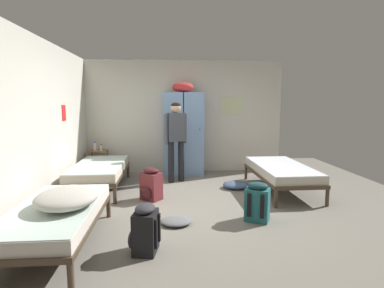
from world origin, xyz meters
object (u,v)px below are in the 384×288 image
object	(u,v)px
bed_left_front	(55,215)
shelf_unit	(99,160)
water_bottle	(95,146)
lotion_bottle	(101,148)
clothes_pile_denim	(236,185)
bed_left_rear	(100,169)
bed_right	(281,171)
clothes_pile_grey	(176,221)
person_traveler	(176,134)
locker_bank	(183,132)
backpack_maroon	(151,185)
bedding_heap	(67,198)
backpack_teal	(257,202)
backpack_black	(145,229)

from	to	relation	value
bed_left_front	shelf_unit	bearing A→B (deg)	94.00
shelf_unit	water_bottle	xyz separation A→B (m)	(-0.08, 0.02, 0.31)
lotion_bottle	clothes_pile_denim	distance (m)	3.10
bed_left_rear	bed_right	distance (m)	3.40
shelf_unit	clothes_pile_grey	distance (m)	3.43
lotion_bottle	person_traveler	bearing A→B (deg)	-22.18
person_traveler	clothes_pile_denim	distance (m)	1.58
locker_bank	bed_right	size ratio (longest dim) A/B	1.09
bed_left_rear	clothes_pile_denim	world-z (taller)	bed_left_rear
bed_left_rear	bed_right	bearing A→B (deg)	-6.76
water_bottle	backpack_maroon	bearing A→B (deg)	-55.37
bed_left_front	locker_bank	bearing A→B (deg)	65.19
bed_left_rear	lotion_bottle	distance (m)	1.15
bedding_heap	bed_right	bearing A→B (deg)	32.63
bedding_heap	clothes_pile_grey	bearing A→B (deg)	26.34
locker_bank	clothes_pile_denim	xyz separation A→B (m)	(0.95, -1.28, -0.91)
clothes_pile_grey	backpack_teal	bearing A→B (deg)	2.14
bed_left_rear	backpack_black	size ratio (longest dim) A/B	3.45
lotion_bottle	shelf_unit	bearing A→B (deg)	150.26
lotion_bottle	clothes_pile_denim	bearing A→B (deg)	-24.51
water_bottle	bedding_heap	bearing A→B (deg)	-82.55
locker_bank	bed_left_front	bearing A→B (deg)	-114.81
person_traveler	clothes_pile_denim	world-z (taller)	person_traveler
person_traveler	locker_bank	bearing A→B (deg)	75.10
bed_right	shelf_unit	bearing A→B (deg)	156.85
backpack_maroon	clothes_pile_grey	xyz separation A→B (m)	(0.39, -1.11, -0.22)
bed_left_rear	water_bottle	distance (m)	1.25
locker_bank	bed_left_front	xyz separation A→B (m)	(-1.64, -3.56, -0.59)
locker_bank	backpack_black	size ratio (longest dim) A/B	3.76
bed_left_rear	person_traveler	world-z (taller)	person_traveler
backpack_teal	backpack_black	distance (m)	1.71
backpack_maroon	clothes_pile_grey	distance (m)	1.19
locker_bank	bed_right	bearing A→B (deg)	-41.44
bed_left_front	bed_right	distance (m)	3.94
bed_right	backpack_black	world-z (taller)	backpack_black
bedding_heap	bed_left_rear	bearing A→B (deg)	93.38
shelf_unit	bed_left_rear	xyz separation A→B (m)	(0.25, -1.15, 0.04)
person_traveler	backpack_black	size ratio (longest dim) A/B	2.97
locker_bank	backpack_teal	size ratio (longest dim) A/B	3.76
backpack_black	clothes_pile_denim	size ratio (longest dim) A/B	1.06
shelf_unit	backpack_maroon	bearing A→B (deg)	-56.75
person_traveler	backpack_teal	bearing A→B (deg)	-64.92
lotion_bottle	backpack_black	size ratio (longest dim) A/B	0.26
bed_left_rear	water_bottle	world-z (taller)	water_bottle
bed_right	clothes_pile_grey	size ratio (longest dim) A/B	4.51
backpack_teal	shelf_unit	bearing A→B (deg)	133.02
locker_bank	bed_left_rear	world-z (taller)	locker_bank
bed_left_front	person_traveler	bearing A→B (deg)	63.02
backpack_teal	bed_right	bearing A→B (deg)	58.73
bed_left_front	clothes_pile_grey	distance (m)	1.53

